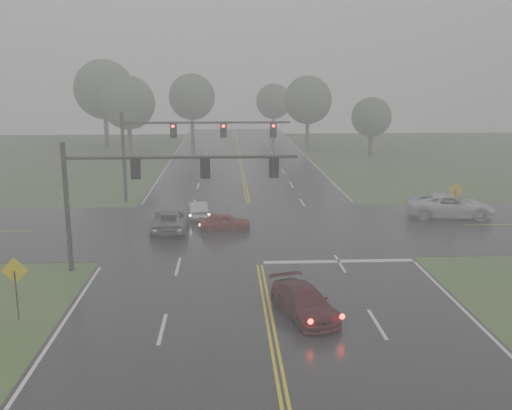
{
  "coord_description": "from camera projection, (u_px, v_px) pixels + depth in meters",
  "views": [
    {
      "loc": [
        -1.77,
        -16.03,
        10.17
      ],
      "look_at": [
        -0.09,
        16.0,
        2.99
      ],
      "focal_mm": 40.0,
      "sensor_mm": 36.0,
      "label": 1
    }
  ],
  "objects": [
    {
      "name": "sedan_maroon",
      "position": [
        304.0,
        316.0,
        24.84
      ],
      "size": [
        3.06,
        4.82,
        1.3
      ],
      "primitive_type": "imported",
      "rotation": [
        0.0,
        0.0,
        0.3
      ],
      "color": "#3D0B10",
      "rests_on": "ground"
    },
    {
      "name": "tree_nw_b",
      "position": [
        104.0,
        89.0,
        84.17
      ],
      "size": [
        8.77,
        8.77,
        12.87
      ],
      "color": "#2E261E",
      "rests_on": "ground"
    },
    {
      "name": "stop_bar",
      "position": [
        339.0,
        262.0,
        32.2
      ],
      "size": [
        8.5,
        0.5,
        0.01
      ],
      "primitive_type": "cube",
      "color": "silver",
      "rests_on": "ground"
    },
    {
      "name": "tree_n_far",
      "position": [
        274.0,
        101.0,
        101.25
      ],
      "size": [
        6.26,
        6.26,
        9.19
      ],
      "color": "#2E261E",
      "rests_on": "ground"
    },
    {
      "name": "sedan_red",
      "position": [
        224.0,
        230.0,
        38.79
      ],
      "size": [
        3.55,
        1.5,
        1.2
      ],
      "primitive_type": "imported",
      "rotation": [
        0.0,
        0.0,
        1.6
      ],
      "color": "maroon",
      "rests_on": "ground"
    },
    {
      "name": "pickup_white",
      "position": [
        450.0,
        217.0,
        42.44
      ],
      "size": [
        6.59,
        3.66,
        1.74
      ],
      "primitive_type": "imported",
      "rotation": [
        0.0,
        0.0,
        1.44
      ],
      "color": "silver",
      "rests_on": "ground"
    },
    {
      "name": "signal_gantry_near",
      "position": [
        138.0,
        181.0,
        29.94
      ],
      "size": [
        12.31,
        0.3,
        6.92
      ],
      "color": "black",
      "rests_on": "ground"
    },
    {
      "name": "car_grey",
      "position": [
        171.0,
        231.0,
        38.78
      ],
      "size": [
        2.39,
        5.13,
        1.42
      ],
      "primitive_type": "imported",
      "rotation": [
        0.0,
        0.0,
        3.15
      ],
      "color": "#525459",
      "rests_on": "ground"
    },
    {
      "name": "ground",
      "position": [
        285.0,
        408.0,
        17.94
      ],
      "size": [
        180.0,
        180.0,
        0.0
      ],
      "primitive_type": "plane",
      "color": "#304F22",
      "rests_on": "ground"
    },
    {
      "name": "sign_diamond_east",
      "position": [
        455.0,
        194.0,
        41.49
      ],
      "size": [
        1.13,
        0.26,
        2.76
      ],
      "rotation": [
        0.0,
        0.0,
        -0.19
      ],
      "color": "black",
      "rests_on": "ground"
    },
    {
      "name": "signal_gantry_far",
      "position": [
        176.0,
        139.0,
        46.77
      ],
      "size": [
        13.85,
        0.38,
        7.46
      ],
      "color": "black",
      "rests_on": "ground"
    },
    {
      "name": "tree_ne_a",
      "position": [
        308.0,
        100.0,
        84.67
      ],
      "size": [
        7.15,
        7.15,
        10.5
      ],
      "color": "#2E261E",
      "rests_on": "ground"
    },
    {
      "name": "sedan_silver",
      "position": [
        198.0,
        218.0,
        42.34
      ],
      "size": [
        1.78,
        3.86,
        1.23
      ],
      "primitive_type": "imported",
      "rotation": [
        0.0,
        0.0,
        3.28
      ],
      "color": "#A6A8AD",
      "rests_on": "ground"
    },
    {
      "name": "tree_e_near",
      "position": [
        371.0,
        117.0,
        75.09
      ],
      "size": [
        5.26,
        5.26,
        7.73
      ],
      "color": "#2E261E",
      "rests_on": "ground"
    },
    {
      "name": "main_road",
      "position": [
        254.0,
        236.0,
        37.43
      ],
      "size": [
        18.0,
        160.0,
        0.02
      ],
      "primitive_type": "cube",
      "color": "black",
      "rests_on": "ground"
    },
    {
      "name": "cross_street",
      "position": [
        253.0,
        228.0,
        39.38
      ],
      "size": [
        120.0,
        14.0,
        0.02
      ],
      "primitive_type": "cube",
      "color": "black",
      "rests_on": "ground"
    },
    {
      "name": "sign_diamond_west",
      "position": [
        15.0,
        278.0,
        24.15
      ],
      "size": [
        1.15,
        0.11,
        2.77
      ],
      "rotation": [
        0.0,
        0.0,
        -0.04
      ],
      "color": "black",
      "rests_on": "ground"
    },
    {
      "name": "tree_nw_a",
      "position": [
        128.0,
        103.0,
        75.73
      ],
      "size": [
        7.15,
        7.15,
        10.51
      ],
      "color": "#2E261E",
      "rests_on": "ground"
    },
    {
      "name": "tree_n_mid",
      "position": [
        192.0,
        97.0,
        91.21
      ],
      "size": [
        7.41,
        7.41,
        10.89
      ],
      "color": "#2E261E",
      "rests_on": "ground"
    }
  ]
}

